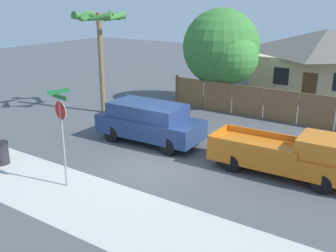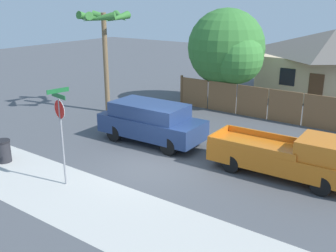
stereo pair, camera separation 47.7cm
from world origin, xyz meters
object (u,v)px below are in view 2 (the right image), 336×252
Objects in this scene: red_suv at (151,121)px; house at (332,62)px; stop_sign at (61,121)px; trash_bin at (3,151)px; palm_tree at (104,26)px; oak_tree at (229,50)px; orange_pickup at (289,156)px.

house is at bearing 71.97° from red_suv.
trash_bin is at bearing -167.39° from stop_sign.
palm_tree is 1.63× the size of stop_sign.
house is 2.51× the size of stop_sign.
stop_sign is (0.21, -5.27, 1.38)m from red_suv.
palm_tree is at bearing 152.16° from red_suv.
oak_tree reaches higher than trash_bin.
house is at bearing 89.42° from stop_sign.
red_suv is at bearing 57.28° from trash_bin.
red_suv is 6.42m from trash_bin.
oak_tree is at bearing 89.79° from red_suv.
house is at bearing 51.24° from palm_tree.
palm_tree reaches higher than house.
red_suv is at bearing -26.09° from palm_tree.
red_suv is at bearing -88.45° from oak_tree.
stop_sign is (0.42, -13.12, -1.08)m from oak_tree.
stop_sign is (-4.00, -19.70, 0.07)m from house.
red_suv is 5.35× the size of trash_bin.
house is 15.08m from red_suv.
orange_pickup is (2.30, -14.42, -1.49)m from house.
house is at bearing 68.84° from trash_bin.
stop_sign is (5.50, -7.86, -2.56)m from palm_tree.
orange_pickup is 11.34m from trash_bin.
orange_pickup is 1.54× the size of stop_sign.
stop_sign is at bearing -55.01° from palm_tree.
stop_sign reaches higher than trash_bin.
palm_tree is at bearing -128.76° from house.
oak_tree is 13.95m from trash_bin.
palm_tree reaches higher than stop_sign.
trash_bin is at bearing -124.47° from red_suv.
palm_tree is 9.33m from trash_bin.
red_suv is at bearing -106.27° from house.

